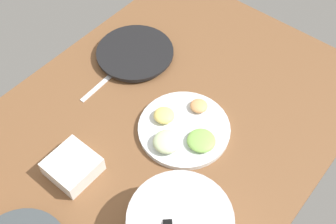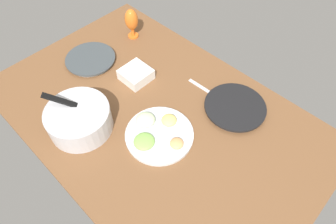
{
  "view_description": "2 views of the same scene",
  "coord_description": "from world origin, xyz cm",
  "px_view_note": "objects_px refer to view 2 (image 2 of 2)",
  "views": [
    {
      "loc": [
        54.57,
        54.85,
        117.04
      ],
      "look_at": [
        -8.9,
        2.38,
        7.91
      ],
      "focal_mm": 44.96,
      "sensor_mm": 36.0,
      "label": 1
    },
    {
      "loc": [
        -64.34,
        57.13,
        112.43
      ],
      "look_at": [
        -8.49,
        -0.51,
        7.91
      ],
      "focal_mm": 31.38,
      "sensor_mm": 36.0,
      "label": 2
    }
  ],
  "objects_px": {
    "dinner_plate_left": "(235,108)",
    "fruit_platter": "(158,133)",
    "dinner_plate_right": "(91,59)",
    "square_bowl_white": "(136,74)",
    "mixing_bowl": "(79,119)",
    "hurricane_glass_orange": "(132,21)"
  },
  "relations": [
    {
      "from": "dinner_plate_left",
      "to": "hurricane_glass_orange",
      "type": "xyz_separation_m",
      "value": [
        0.77,
        -0.03,
        0.1
      ]
    },
    {
      "from": "dinner_plate_left",
      "to": "fruit_platter",
      "type": "height_order",
      "value": "fruit_platter"
    },
    {
      "from": "hurricane_glass_orange",
      "to": "square_bowl_white",
      "type": "relative_size",
      "value": 1.28
    },
    {
      "from": "mixing_bowl",
      "to": "square_bowl_white",
      "type": "relative_size",
      "value": 2.03
    },
    {
      "from": "mixing_bowl",
      "to": "fruit_platter",
      "type": "distance_m",
      "value": 0.36
    },
    {
      "from": "dinner_plate_left",
      "to": "hurricane_glass_orange",
      "type": "relative_size",
      "value": 1.63
    },
    {
      "from": "dinner_plate_left",
      "to": "dinner_plate_right",
      "type": "relative_size",
      "value": 1.08
    },
    {
      "from": "dinner_plate_right",
      "to": "dinner_plate_left",
      "type": "bearing_deg",
      "value": -160.41
    },
    {
      "from": "mixing_bowl",
      "to": "dinner_plate_right",
      "type": "bearing_deg",
      "value": -41.92
    },
    {
      "from": "dinner_plate_left",
      "to": "dinner_plate_right",
      "type": "xyz_separation_m",
      "value": [
        0.78,
        0.28,
        -0.0
      ]
    },
    {
      "from": "dinner_plate_left",
      "to": "hurricane_glass_orange",
      "type": "height_order",
      "value": "hurricane_glass_orange"
    },
    {
      "from": "hurricane_glass_orange",
      "to": "fruit_platter",
      "type": "bearing_deg",
      "value": 146.98
    },
    {
      "from": "mixing_bowl",
      "to": "fruit_platter",
      "type": "xyz_separation_m",
      "value": [
        -0.28,
        -0.21,
        -0.05
      ]
    },
    {
      "from": "fruit_platter",
      "to": "square_bowl_white",
      "type": "height_order",
      "value": "square_bowl_white"
    },
    {
      "from": "mixing_bowl",
      "to": "hurricane_glass_orange",
      "type": "height_order",
      "value": "mixing_bowl"
    },
    {
      "from": "mixing_bowl",
      "to": "fruit_platter",
      "type": "height_order",
      "value": "mixing_bowl"
    },
    {
      "from": "dinner_plate_right",
      "to": "mixing_bowl",
      "type": "distance_m",
      "value": 0.45
    },
    {
      "from": "mixing_bowl",
      "to": "fruit_platter",
      "type": "bearing_deg",
      "value": -143.23
    },
    {
      "from": "square_bowl_white",
      "to": "fruit_platter",
      "type": "bearing_deg",
      "value": 152.78
    },
    {
      "from": "dinner_plate_right",
      "to": "square_bowl_white",
      "type": "height_order",
      "value": "square_bowl_white"
    },
    {
      "from": "dinner_plate_right",
      "to": "mixing_bowl",
      "type": "xyz_separation_m",
      "value": [
        -0.33,
        0.3,
        0.05
      ]
    },
    {
      "from": "dinner_plate_right",
      "to": "hurricane_glass_orange",
      "type": "bearing_deg",
      "value": -91.28
    }
  ]
}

